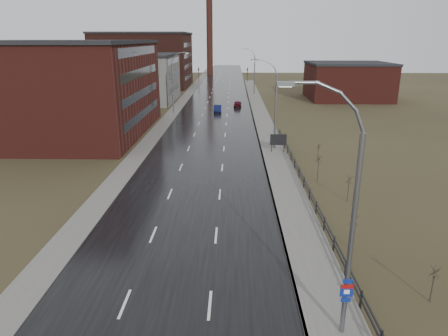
{
  "coord_description": "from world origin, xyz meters",
  "views": [
    {
      "loc": [
        3.49,
        -14.05,
        13.65
      ],
      "look_at": [
        2.72,
        18.79,
        3.0
      ],
      "focal_mm": 32.0,
      "sensor_mm": 36.0,
      "label": 1
    }
  ],
  "objects_px": {
    "streetlight_main": "(346,221)",
    "car_far": "(238,104)",
    "billboard": "(278,140)",
    "car_near": "(218,109)"
  },
  "relations": [
    {
      "from": "streetlight_main",
      "to": "car_far",
      "type": "bearing_deg",
      "value": 93.45
    },
    {
      "from": "streetlight_main",
      "to": "car_near",
      "type": "xyz_separation_m",
      "value": [
        -8.04,
        61.26,
        -5.39
      ]
    },
    {
      "from": "car_near",
      "to": "car_far",
      "type": "bearing_deg",
      "value": 58.09
    },
    {
      "from": "streetlight_main",
      "to": "billboard",
      "type": "bearing_deg",
      "value": 88.89
    },
    {
      "from": "billboard",
      "to": "car_near",
      "type": "bearing_deg",
      "value": 106.65
    },
    {
      "from": "billboard",
      "to": "car_far",
      "type": "relative_size",
      "value": 0.64
    },
    {
      "from": "billboard",
      "to": "car_near",
      "type": "xyz_separation_m",
      "value": [
        -8.67,
        28.99,
        -0.98
      ]
    },
    {
      "from": "car_near",
      "to": "streetlight_main",
      "type": "bearing_deg",
      "value": -83.36
    },
    {
      "from": "billboard",
      "to": "car_far",
      "type": "bearing_deg",
      "value": 97.55
    },
    {
      "from": "billboard",
      "to": "car_far",
      "type": "xyz_separation_m",
      "value": [
        -4.71,
        35.55,
        -1.0
      ]
    }
  ]
}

